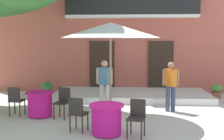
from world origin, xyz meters
TOP-DOWN VIEW (x-y plane):
  - ground_plane at (0.00, 0.00)m, footprint 120.00×120.00m
  - building_facade at (0.73, 6.99)m, footprint 13.00×5.09m
  - entrance_step_platform at (0.73, 3.76)m, footprint 6.18×2.48m
  - cafe_table_near_tree at (-2.08, 0.84)m, footprint 0.86×0.86m
  - cafe_chair_near_tree_0 at (-1.34, 0.72)m, footprint 0.49×0.49m
  - cafe_chair_near_tree_1 at (-2.84, 0.83)m, footprint 0.43×0.43m
  - cafe_table_middle at (0.09, -0.70)m, footprint 0.86×0.86m
  - cafe_chair_middle_0 at (-0.65, -0.58)m, footprint 0.49×0.49m
  - cafe_chair_middle_1 at (0.83, -0.83)m, footprint 0.49×0.49m
  - cafe_umbrella at (0.10, 0.72)m, footprint 2.90×2.90m
  - ground_planter_left at (-2.71, 3.69)m, footprint 0.42×0.42m
  - ground_planter_right at (4.17, 3.93)m, footprint 0.44×0.44m
  - pedestrian_near_entrance at (2.00, 1.71)m, footprint 0.53×0.40m
  - pedestrian_mid_plaza at (-0.15, 1.50)m, footprint 0.53×0.34m

SIDE VIEW (x-z plane):
  - ground_plane at x=0.00m, z-range 0.00..0.00m
  - entrance_step_platform at x=0.73m, z-range 0.00..0.25m
  - ground_planter_right at x=4.17m, z-range 0.04..0.60m
  - ground_planter_left at x=-2.71m, z-range 0.04..0.68m
  - cafe_table_near_tree at x=-2.08m, z-range 0.01..0.77m
  - cafe_table_middle at x=0.09m, z-range 0.01..0.77m
  - cafe_chair_near_tree_0 at x=-1.34m, z-range 0.07..0.98m
  - cafe_chair_near_tree_1 at x=-2.84m, z-range 0.07..0.98m
  - cafe_chair_middle_0 at x=-0.65m, z-range 0.07..0.98m
  - cafe_chair_middle_1 at x=0.83m, z-range 0.07..0.98m
  - pedestrian_near_entrance at x=2.00m, z-range 0.11..1.74m
  - pedestrian_mid_plaza at x=-0.15m, z-range 0.11..1.80m
  - cafe_umbrella at x=0.10m, z-range 1.19..4.04m
  - building_facade at x=0.73m, z-range 0.00..7.50m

